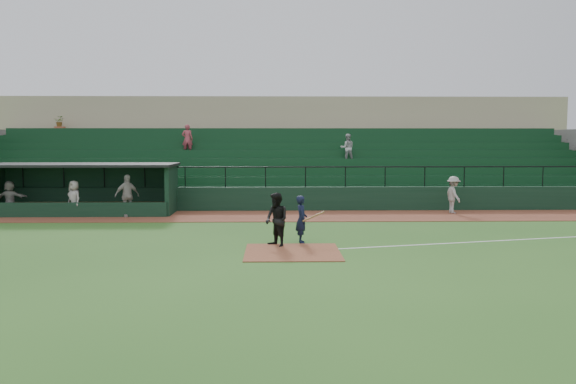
{
  "coord_description": "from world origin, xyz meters",
  "views": [
    {
      "loc": [
        -0.58,
        -19.71,
        3.56
      ],
      "look_at": [
        0.0,
        5.0,
        1.4
      ],
      "focal_mm": 37.45,
      "sensor_mm": 36.0,
      "label": 1
    }
  ],
  "objects": [
    {
      "name": "batter_at_plate",
      "position": [
        0.37,
        0.77,
        0.82
      ],
      "size": [
        1.02,
        0.69,
        1.65
      ],
      "color": "black",
      "rests_on": "ground"
    },
    {
      "name": "foul_line",
      "position": [
        8.0,
        1.2,
        0.01
      ],
      "size": [
        17.49,
        4.44,
        0.01
      ],
      "primitive_type": "cube",
      "rotation": [
        0.0,
        0.0,
        0.24
      ],
      "color": "white",
      "rests_on": "ground"
    },
    {
      "name": "runner",
      "position": [
        8.05,
        8.78,
        0.92
      ],
      "size": [
        0.83,
        1.24,
        1.78
      ],
      "primitive_type": "imported",
      "rotation": [
        0.0,
        0.0,
        1.72
      ],
      "color": "gray",
      "rests_on": "warning_track"
    },
    {
      "name": "warning_track",
      "position": [
        0.0,
        8.0,
        0.01
      ],
      "size": [
        40.0,
        4.0,
        0.03
      ],
      "primitive_type": "cube",
      "color": "brown",
      "rests_on": "ground"
    },
    {
      "name": "home_plate_dirt",
      "position": [
        0.0,
        -1.0,
        0.01
      ],
      "size": [
        3.0,
        3.0,
        0.03
      ],
      "primitive_type": "cube",
      "color": "brown",
      "rests_on": "ground"
    },
    {
      "name": "dugout_player_a",
      "position": [
        -7.32,
        7.84,
        1.0
      ],
      "size": [
        1.21,
        1.03,
        1.94
      ],
      "primitive_type": "imported",
      "rotation": [
        0.0,
        0.0,
        0.59
      ],
      "color": "#A8A29D",
      "rests_on": "warning_track"
    },
    {
      "name": "ground",
      "position": [
        0.0,
        0.0,
        0.0
      ],
      "size": [
        90.0,
        90.0,
        0.0
      ],
      "primitive_type": "plane",
      "color": "#2A581C",
      "rests_on": "ground"
    },
    {
      "name": "dugout_player_c",
      "position": [
        -12.94,
        8.53,
        0.84
      ],
      "size": [
        1.51,
        0.52,
        1.61
      ],
      "primitive_type": "imported",
      "rotation": [
        0.0,
        0.0,
        3.11
      ],
      "color": "gray",
      "rests_on": "warning_track"
    },
    {
      "name": "dugout_player_b",
      "position": [
        -9.78,
        8.0,
        0.85
      ],
      "size": [
        0.96,
        0.91,
        1.65
      ],
      "primitive_type": "imported",
      "rotation": [
        0.0,
        0.0,
        -0.66
      ],
      "color": "#ACA5A1",
      "rests_on": "warning_track"
    },
    {
      "name": "umpire",
      "position": [
        -0.5,
        0.08,
        0.9
      ],
      "size": [
        1.06,
        1.11,
        1.81
      ],
      "primitive_type": "imported",
      "rotation": [
        0.0,
        0.0,
        -0.96
      ],
      "color": "black",
      "rests_on": "ground"
    },
    {
      "name": "stadium_structure",
      "position": [
        -0.0,
        16.46,
        2.3
      ],
      "size": [
        38.0,
        13.08,
        6.4
      ],
      "color": "black",
      "rests_on": "ground"
    },
    {
      "name": "dugout",
      "position": [
        -9.75,
        9.56,
        1.33
      ],
      "size": [
        8.9,
        3.2,
        2.42
      ],
      "color": "black",
      "rests_on": "ground"
    }
  ]
}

